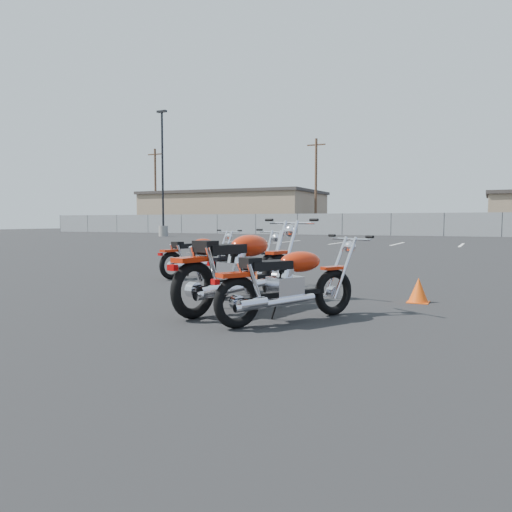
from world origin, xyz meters
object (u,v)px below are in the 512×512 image
at_px(motorcycle_third_red, 240,268).
at_px(motorcycle_rear_red, 288,283).
at_px(motorcycle_front_red, 197,256).
at_px(motorcycle_second_black, 247,264).

xyz_separation_m(motorcycle_third_red, motorcycle_rear_red, (0.86, -0.47, -0.09)).
distance_m(motorcycle_front_red, motorcycle_third_red, 3.98).
bearing_deg(motorcycle_rear_red, motorcycle_third_red, 151.31).
relative_size(motorcycle_front_red, motorcycle_third_red, 0.81).
bearing_deg(motorcycle_third_red, motorcycle_rear_red, -28.69).
xyz_separation_m(motorcycle_front_red, motorcycle_rear_red, (3.41, -3.52, 0.01)).
bearing_deg(motorcycle_third_red, motorcycle_front_red, 129.94).
xyz_separation_m(motorcycle_front_red, motorcycle_second_black, (1.95, -1.62, 0.02)).
distance_m(motorcycle_front_red, motorcycle_rear_red, 4.90).
relative_size(motorcycle_third_red, motorcycle_rear_red, 1.28).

